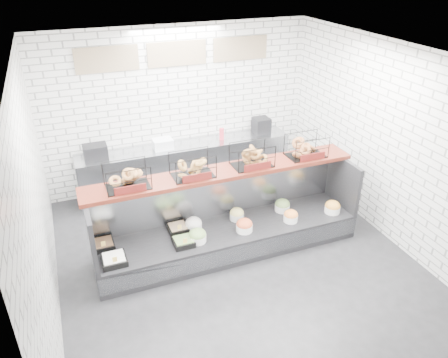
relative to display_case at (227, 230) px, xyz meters
name	(u,v)px	position (x,y,z in m)	size (l,w,h in m)	color
ground	(236,260)	(0.00, -0.34, -0.33)	(5.50, 5.50, 0.00)	black
room_shell	(221,117)	(0.00, 0.26, 1.73)	(5.02, 5.51, 3.01)	white
display_case	(227,230)	(0.00, 0.00, 0.00)	(4.00, 0.90, 1.20)	black
bagel_shelf	(223,163)	(0.00, 0.18, 1.05)	(4.10, 0.50, 0.40)	#44150E
prep_counter	(186,165)	(0.00, 2.09, 0.14)	(4.00, 0.60, 1.20)	#93969B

